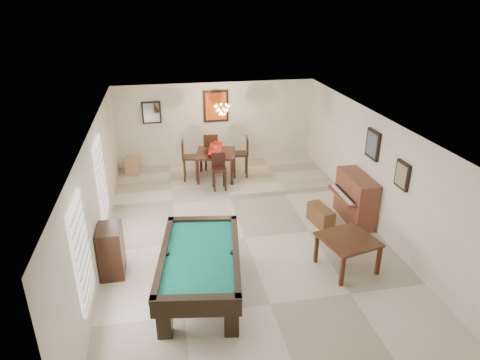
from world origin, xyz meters
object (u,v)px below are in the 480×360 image
object	(u,v)px
pool_table	(201,274)
apothecary_chest	(111,251)
upright_piano	(350,199)
corner_bench	(133,166)
square_table	(347,253)
piano_bench	(321,216)
dining_table	(216,163)
dining_chair_south	(219,172)
dining_chair_north	(211,151)
dining_chair_west	(190,160)
flower_vase	(215,145)
dining_chair_east	(240,157)
chandelier	(222,106)

from	to	relation	value
pool_table	apothecary_chest	xyz separation A→B (m)	(-1.61, 0.95, 0.08)
upright_piano	corner_bench	world-z (taller)	upright_piano
square_table	upright_piano	world-z (taller)	upright_piano
pool_table	upright_piano	xyz separation A→B (m)	(3.75, 2.08, 0.14)
upright_piano	piano_bench	bearing A→B (deg)	-174.34
dining_table	dining_chair_south	size ratio (longest dim) A/B	1.09
upright_piano	dining_chair_north	world-z (taller)	dining_chair_north
square_table	dining_chair_west	world-z (taller)	dining_chair_west
dining_table	dining_chair_south	distance (m)	0.78
flower_vase	corner_bench	size ratio (longest dim) A/B	0.47
apothecary_chest	corner_bench	distance (m)	4.82
pool_table	flower_vase	xyz separation A→B (m)	(0.95, 4.94, 0.70)
pool_table	corner_bench	bearing A→B (deg)	112.35
dining_table	flower_vase	distance (m)	0.56
apothecary_chest	corner_bench	bearing A→B (deg)	87.73
piano_bench	dining_chair_north	size ratio (longest dim) A/B	0.71
dining_table	corner_bench	xyz separation A→B (m)	(-2.36, 0.82, -0.23)
piano_bench	dining_chair_east	xyz separation A→B (m)	(-1.36, 2.93, 0.49)
piano_bench	corner_bench	size ratio (longest dim) A/B	1.69
chandelier	dining_chair_west	bearing A→B (deg)	178.08
pool_table	dining_table	size ratio (longest dim) A/B	2.34
square_table	dining_chair_east	world-z (taller)	dining_chair_east
square_table	dining_chair_east	distance (m)	4.85
dining_chair_east	corner_bench	world-z (taller)	dining_chair_east
corner_bench	dining_chair_east	bearing A→B (deg)	-14.90
pool_table	square_table	xyz separation A→B (m)	(2.89, 0.26, -0.09)
pool_table	square_table	bearing A→B (deg)	13.69
dining_chair_east	apothecary_chest	bearing A→B (deg)	-31.59
piano_bench	chandelier	bearing A→B (deg)	122.56
pool_table	dining_chair_north	bearing A→B (deg)	89.40
dining_chair_south	flower_vase	bearing A→B (deg)	89.37
square_table	dining_chair_south	world-z (taller)	dining_chair_south
square_table	apothecary_chest	xyz separation A→B (m)	(-4.49, 0.69, 0.16)
piano_bench	corner_bench	distance (m)	5.80
dining_table	square_table	bearing A→B (deg)	-67.50
dining_table	dining_chair_east	xyz separation A→B (m)	(0.71, 0.00, 0.14)
piano_bench	dining_table	distance (m)	3.60
square_table	corner_bench	xyz separation A→B (m)	(-4.30, 5.50, -0.00)
pool_table	upright_piano	bearing A→B (deg)	37.60
square_table	upright_piano	distance (m)	2.03
apothecary_chest	dining_chair_north	world-z (taller)	dining_chair_north
dining_chair_west	dining_table	bearing A→B (deg)	-85.60
dining_table	dining_chair_north	distance (m)	0.72
chandelier	apothecary_chest	bearing A→B (deg)	-124.73
square_table	piano_bench	bearing A→B (deg)	85.80
dining_chair_west	dining_chair_east	xyz separation A→B (m)	(1.43, -0.02, 0.02)
apothecary_chest	flower_vase	distance (m)	4.78
pool_table	dining_table	world-z (taller)	dining_table
dining_chair_south	square_table	bearing A→B (deg)	-62.92
pool_table	upright_piano	size ratio (longest dim) A/B	1.86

